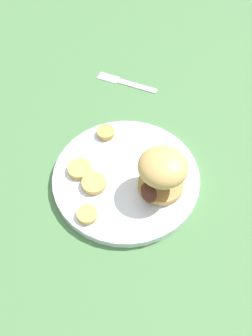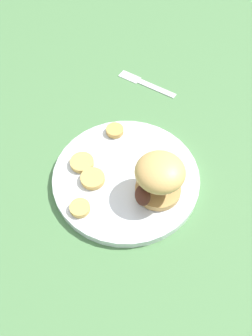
# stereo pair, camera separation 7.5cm
# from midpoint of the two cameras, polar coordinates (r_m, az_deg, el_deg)

# --- Properties ---
(ground_plane) EXTENTS (4.00, 4.00, 0.00)m
(ground_plane) POSITION_cam_midpoint_polar(r_m,az_deg,el_deg) (0.78, -2.73, -2.04)
(ground_plane) COLOR #4C7A47
(dinner_plate) EXTENTS (0.29, 0.29, 0.02)m
(dinner_plate) POSITION_cam_midpoint_polar(r_m,az_deg,el_deg) (0.77, -2.76, -1.62)
(dinner_plate) COLOR white
(dinner_plate) RESTS_ON ground_plane
(sandwich) EXTENTS (0.13, 0.09, 0.09)m
(sandwich) POSITION_cam_midpoint_polar(r_m,az_deg,el_deg) (0.71, 2.34, -0.68)
(sandwich) COLOR tan
(sandwich) RESTS_ON dinner_plate
(potato_round_0) EXTENTS (0.04, 0.04, 0.01)m
(potato_round_0) POSITION_cam_midpoint_polar(r_m,az_deg,el_deg) (0.83, -5.53, 4.98)
(potato_round_0) COLOR tan
(potato_round_0) RESTS_ON dinner_plate
(potato_round_1) EXTENTS (0.05, 0.05, 0.01)m
(potato_round_1) POSITION_cam_midpoint_polar(r_m,az_deg,el_deg) (0.78, -9.46, -0.32)
(potato_round_1) COLOR tan
(potato_round_1) RESTS_ON dinner_plate
(potato_round_2) EXTENTS (0.04, 0.04, 0.01)m
(potato_round_2) POSITION_cam_midpoint_polar(r_m,az_deg,el_deg) (0.72, -8.61, -6.90)
(potato_round_2) COLOR tan
(potato_round_2) RESTS_ON dinner_plate
(potato_round_3) EXTENTS (0.05, 0.05, 0.01)m
(potato_round_3) POSITION_cam_midpoint_polar(r_m,az_deg,el_deg) (0.76, -7.50, -2.42)
(potato_round_3) COLOR tan
(potato_round_3) RESTS_ON dinner_plate
(fork) EXTENTS (0.04, 0.15, 0.00)m
(fork) POSITION_cam_midpoint_polar(r_m,az_deg,el_deg) (0.97, -2.26, 12.17)
(fork) COLOR silver
(fork) RESTS_ON ground_plane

